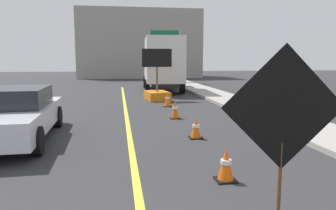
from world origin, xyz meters
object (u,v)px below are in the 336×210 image
at_px(box_truck, 163,63).
at_px(traffic_cone_mid_lane, 196,128).
at_px(traffic_cone_far_lane, 175,109).
at_px(roadwork_sign, 283,111).
at_px(traffic_cone_near_sign, 226,165).
at_px(arrow_board_trailer, 157,91).
at_px(pickup_car, 11,114).
at_px(traffic_cone_curbside, 167,99).
at_px(highway_guide_sign, 171,46).

height_order(box_truck, traffic_cone_mid_lane, box_truck).
bearing_deg(box_truck, traffic_cone_far_lane, -95.23).
relative_size(roadwork_sign, traffic_cone_far_lane, 3.39).
distance_m(roadwork_sign, traffic_cone_near_sign, 1.88).
height_order(arrow_board_trailer, traffic_cone_near_sign, arrow_board_trailer).
height_order(traffic_cone_near_sign, traffic_cone_mid_lane, traffic_cone_near_sign).
xyz_separation_m(roadwork_sign, traffic_cone_near_sign, (-0.25, 1.45, -1.18)).
height_order(traffic_cone_near_sign, traffic_cone_far_lane, traffic_cone_far_lane).
xyz_separation_m(pickup_car, traffic_cone_near_sign, (4.67, -3.72, -0.40)).
bearing_deg(traffic_cone_far_lane, traffic_cone_mid_lane, -89.23).
bearing_deg(arrow_board_trailer, traffic_cone_far_lane, -90.04).
height_order(roadwork_sign, arrow_board_trailer, arrow_board_trailer).
relative_size(roadwork_sign, pickup_car, 0.48).
height_order(traffic_cone_mid_lane, traffic_cone_far_lane, traffic_cone_far_lane).
xyz_separation_m(roadwork_sign, traffic_cone_curbside, (0.11, 10.71, -1.13)).
bearing_deg(highway_guide_sign, traffic_cone_mid_lane, -97.45).
height_order(traffic_cone_far_lane, traffic_cone_curbside, same).
distance_m(pickup_car, traffic_cone_far_lane, 5.45).
relative_size(roadwork_sign, traffic_cone_curbside, 3.39).
bearing_deg(traffic_cone_curbside, traffic_cone_mid_lane, -91.28).
distance_m(arrow_board_trailer, box_truck, 5.25).
bearing_deg(traffic_cone_curbside, box_truck, 83.99).
bearing_deg(box_truck, highway_guide_sign, 76.60).
bearing_deg(pickup_car, roadwork_sign, -46.44).
bearing_deg(traffic_cone_near_sign, arrow_board_trailer, 89.13).
xyz_separation_m(traffic_cone_mid_lane, traffic_cone_curbside, (0.14, 6.10, 0.05)).
xyz_separation_m(arrow_board_trailer, traffic_cone_near_sign, (-0.18, -11.85, -0.19)).
bearing_deg(traffic_cone_near_sign, traffic_cone_far_lane, 88.38).
xyz_separation_m(box_truck, pickup_car, (-5.82, -13.10, -1.20)).
bearing_deg(roadwork_sign, arrow_board_trailer, 90.29).
height_order(roadwork_sign, traffic_cone_near_sign, roadwork_sign).
xyz_separation_m(arrow_board_trailer, pickup_car, (-4.85, -8.13, 0.22)).
distance_m(roadwork_sign, arrow_board_trailer, 13.34).
height_order(pickup_car, traffic_cone_curbside, pickup_car).
relative_size(box_truck, highway_guide_sign, 1.41).
height_order(arrow_board_trailer, traffic_cone_far_lane, arrow_board_trailer).
height_order(traffic_cone_near_sign, traffic_cone_curbside, traffic_cone_curbside).
xyz_separation_m(box_truck, traffic_cone_curbside, (-0.80, -7.56, -1.56)).
xyz_separation_m(traffic_cone_near_sign, traffic_cone_curbside, (0.35, 9.26, 0.04)).
bearing_deg(traffic_cone_curbside, roadwork_sign, -90.57).
bearing_deg(highway_guide_sign, roadwork_sign, -96.09).
bearing_deg(box_truck, arrow_board_trailer, -101.04).
xyz_separation_m(box_truck, traffic_cone_near_sign, (-1.15, -16.82, -1.61)).
bearing_deg(traffic_cone_near_sign, roadwork_sign, -80.36).
relative_size(highway_guide_sign, traffic_cone_far_lane, 7.25).
height_order(arrow_board_trailer, pickup_car, arrow_board_trailer).
relative_size(pickup_car, traffic_cone_mid_lane, 8.40).
bearing_deg(pickup_car, traffic_cone_far_lane, 27.05).
height_order(box_truck, traffic_cone_far_lane, box_truck).
relative_size(box_truck, pickup_car, 1.44).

